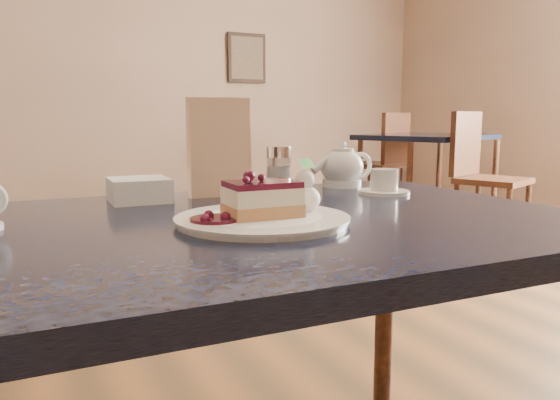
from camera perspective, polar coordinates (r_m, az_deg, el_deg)
name	(u,v)px	position (r m, az deg, el deg)	size (l,w,h in m)	color
main_table	(252,262)	(0.99, -2.99, -6.48)	(1.21, 0.81, 0.76)	#1C2341
dessert_plate	(262,220)	(0.92, -1.86, -2.12)	(0.29, 0.29, 0.01)	white
cheesecake_slice	(262,199)	(0.92, -1.87, 0.08)	(0.12, 0.09, 0.06)	#E0965A
whipped_cream	(305,199)	(0.96, 2.59, 0.15)	(0.06, 0.06, 0.05)	white
berry_sauce	(215,219)	(0.89, -6.84, -2.02)	(0.08, 0.08, 0.01)	#340D1B
tea_set	(350,171)	(1.39, 7.31, 3.02)	(0.19, 0.27, 0.11)	white
menu_card	(219,148)	(1.24, -6.39, 5.47)	(0.14, 0.03, 0.22)	white
sugar_shaker	(279,169)	(1.29, -0.15, 3.25)	(0.06, 0.06, 0.11)	white
napkin_stack	(139,190)	(1.20, -14.49, 1.03)	(0.12, 0.12, 0.05)	white
bg_table_far_right	(424,218)	(4.87, 14.81, -1.84)	(1.29, 1.92, 1.28)	#1C2341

